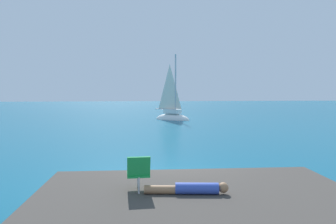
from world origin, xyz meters
name	(u,v)px	position (x,y,z in m)	size (l,w,h in m)	color
ground_plane	(171,181)	(0.00, 0.00, 0.00)	(160.00, 160.00, 0.00)	#0F5675
shore_ledge	(197,211)	(0.17, -3.52, 0.39)	(6.85, 4.02, 0.78)	#423D38
boulder_seaward	(274,191)	(2.89, -1.31, 0.00)	(1.01, 0.81, 0.56)	#3A3F34
boulder_inland	(258,193)	(2.38, -1.41, 0.00)	(1.13, 0.91, 0.62)	#453E3D
sailboat_near	(172,116)	(2.38, 21.33, 0.39)	(3.86, 3.30, 7.28)	white
person_sunbather	(191,189)	(0.03, -3.57, 0.89)	(1.76, 0.38, 0.25)	#334CB2
beach_chair	(138,171)	(-1.05, -3.31, 1.22)	(0.51, 0.62, 0.80)	green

